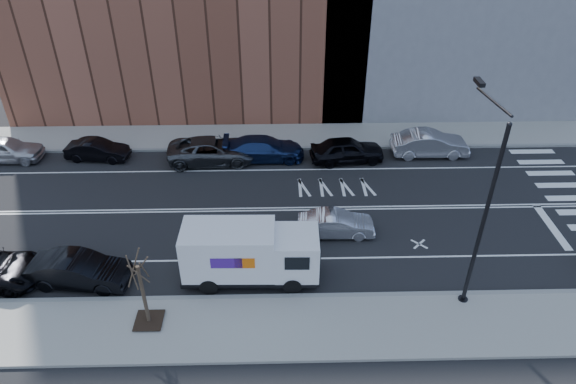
{
  "coord_description": "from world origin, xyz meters",
  "views": [
    {
      "loc": [
        -1.35,
        -23.83,
        17.21
      ],
      "look_at": [
        -0.79,
        -0.33,
        1.4
      ],
      "focal_mm": 32.0,
      "sensor_mm": 36.0,
      "label": 1
    }
  ],
  "objects_px": {
    "far_parked_a": "(5,149)",
    "far_parked_b": "(97,150)",
    "fedex_van": "(249,253)",
    "driving_sedan": "(336,224)"
  },
  "relations": [
    {
      "from": "far_parked_b",
      "to": "far_parked_a",
      "type": "bearing_deg",
      "value": 95.9
    },
    {
      "from": "fedex_van",
      "to": "far_parked_b",
      "type": "height_order",
      "value": "fedex_van"
    },
    {
      "from": "far_parked_a",
      "to": "far_parked_b",
      "type": "distance_m",
      "value": 5.99
    },
    {
      "from": "fedex_van",
      "to": "driving_sedan",
      "type": "bearing_deg",
      "value": 37.42
    },
    {
      "from": "far_parked_a",
      "to": "driving_sedan",
      "type": "height_order",
      "value": "far_parked_a"
    },
    {
      "from": "driving_sedan",
      "to": "far_parked_b",
      "type": "bearing_deg",
      "value": 61.19
    },
    {
      "from": "far_parked_b",
      "to": "fedex_van",
      "type": "bearing_deg",
      "value": -131.86
    },
    {
      "from": "far_parked_a",
      "to": "driving_sedan",
      "type": "distance_m",
      "value": 22.52
    },
    {
      "from": "fedex_van",
      "to": "driving_sedan",
      "type": "height_order",
      "value": "fedex_van"
    },
    {
      "from": "fedex_van",
      "to": "far_parked_a",
      "type": "height_order",
      "value": "fedex_van"
    }
  ]
}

